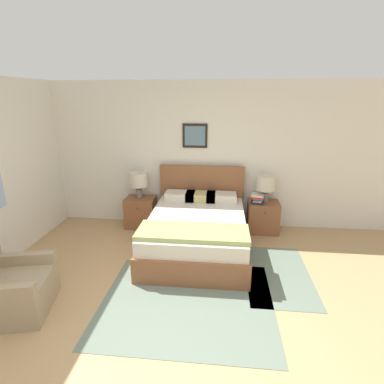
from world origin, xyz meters
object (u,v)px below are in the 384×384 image
at_px(nightstand_by_door, 263,217).
at_px(armchair, 11,290).
at_px(nightstand_near_window, 141,212).
at_px(table_lamp_by_door, 266,184).
at_px(bed, 197,230).
at_px(table_lamp_near_window, 139,180).

bearing_deg(nightstand_by_door, armchair, -141.65).
bearing_deg(armchair, nightstand_near_window, 147.51).
bearing_deg(table_lamp_by_door, nightstand_by_door, -139.97).
height_order(bed, nightstand_near_window, bed).
relative_size(nightstand_by_door, table_lamp_near_window, 1.18).
height_order(nightstand_by_door, table_lamp_by_door, table_lamp_by_door).
bearing_deg(bed, table_lamp_near_window, 145.15).
xyz_separation_m(bed, nightstand_near_window, (-1.12, 0.78, -0.04)).
height_order(bed, armchair, bed).
distance_m(nightstand_by_door, table_lamp_near_window, 2.32).
xyz_separation_m(armchair, table_lamp_near_window, (0.83, 2.44, 0.62)).
distance_m(armchair, nightstand_by_door, 3.91).
height_order(armchair, table_lamp_near_window, table_lamp_near_window).
xyz_separation_m(nightstand_by_door, table_lamp_by_door, (0.01, 0.01, 0.61)).
xyz_separation_m(nightstand_near_window, table_lamp_by_door, (2.24, 0.01, 0.61)).
height_order(bed, table_lamp_near_window, bed).
xyz_separation_m(bed, table_lamp_near_window, (-1.13, 0.78, 0.57)).
distance_m(armchair, nightstand_near_window, 2.57).
xyz_separation_m(bed, table_lamp_by_door, (1.12, 0.78, 0.57)).
xyz_separation_m(nightstand_near_window, table_lamp_near_window, (-0.01, 0.01, 0.61)).
height_order(nightstand_by_door, table_lamp_near_window, table_lamp_near_window).
bearing_deg(nightstand_near_window, bed, -34.84).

